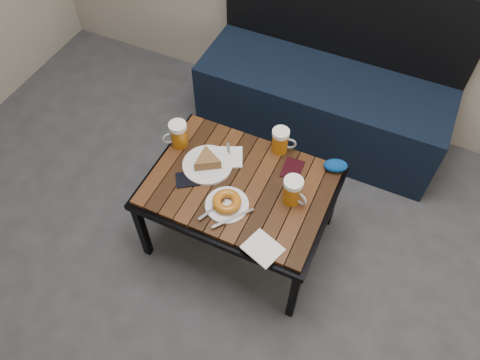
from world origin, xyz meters
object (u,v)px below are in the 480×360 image
at_px(cafe_table, 240,189).
at_px(passport_navy, 189,179).
at_px(bench, 323,98).
at_px(beer_mug_centre, 281,141).
at_px(plate_bagel, 227,203).
at_px(knit_pouch, 336,166).
at_px(beer_mug_left, 178,134).
at_px(passport_burgundy, 293,169).
at_px(plate_pie, 207,162).
at_px(beer_mug_right, 293,191).

bearing_deg(cafe_table, passport_navy, -161.11).
relative_size(bench, beer_mug_centre, 10.84).
distance_m(cafe_table, plate_bagel, 0.15).
xyz_separation_m(bench, cafe_table, (-0.12, -0.89, 0.16)).
height_order(cafe_table, knit_pouch, knit_pouch).
bearing_deg(beer_mug_left, passport_burgundy, 145.85).
relative_size(cafe_table, passport_navy, 7.02).
height_order(beer_mug_left, plate_pie, beer_mug_left).
bearing_deg(passport_burgundy, cafe_table, -140.16).
bearing_deg(plate_pie, passport_burgundy, 21.87).
height_order(cafe_table, beer_mug_left, beer_mug_left).
height_order(cafe_table, beer_mug_right, beer_mug_right).
xyz_separation_m(plate_bagel, knit_pouch, (0.36, 0.39, 0.00)).
bearing_deg(plate_bagel, beer_mug_left, 147.93).
height_order(plate_bagel, passport_burgundy, plate_bagel).
bearing_deg(passport_burgundy, beer_mug_left, -175.16).
xyz_separation_m(bench, passport_navy, (-0.34, -0.96, 0.20)).
relative_size(passport_navy, passport_burgundy, 0.99).
xyz_separation_m(passport_navy, knit_pouch, (0.58, 0.33, 0.02)).
distance_m(bench, plate_bagel, 1.05).
height_order(beer_mug_left, knit_pouch, beer_mug_left).
xyz_separation_m(beer_mug_centre, beer_mug_right, (0.15, -0.24, 0.00)).
distance_m(beer_mug_right, plate_bagel, 0.29).
xyz_separation_m(beer_mug_left, passport_burgundy, (0.55, 0.08, -0.06)).
bearing_deg(plate_bagel, beer_mug_centre, 77.25).
height_order(beer_mug_centre, passport_burgundy, beer_mug_centre).
relative_size(cafe_table, plate_bagel, 3.62).
xyz_separation_m(plate_pie, passport_navy, (-0.04, -0.10, -0.02)).
distance_m(bench, beer_mug_right, 0.92).
xyz_separation_m(beer_mug_centre, passport_burgundy, (0.10, -0.09, -0.06)).
height_order(cafe_table, passport_navy, passport_navy).
height_order(plate_pie, passport_burgundy, plate_pie).
xyz_separation_m(passport_navy, passport_burgundy, (0.40, 0.25, 0.00)).
height_order(beer_mug_right, plate_bagel, beer_mug_right).
height_order(bench, plate_pie, bench).
distance_m(beer_mug_right, knit_pouch, 0.28).
bearing_deg(cafe_table, plate_pie, 170.58).
xyz_separation_m(plate_pie, plate_bagel, (0.18, -0.16, -0.00)).
bearing_deg(beer_mug_centre, plate_bagel, -117.51).
bearing_deg(passport_burgundy, plate_bagel, -124.86).
distance_m(plate_bagel, passport_burgundy, 0.36).
relative_size(bench, plate_pie, 6.05).
bearing_deg(beer_mug_left, cafe_table, 122.86).
bearing_deg(plate_bagel, passport_navy, 165.16).
height_order(bench, beer_mug_centre, bench).
bearing_deg(bench, plate_pie, -109.02).
height_order(cafe_table, passport_burgundy, passport_burgundy).
xyz_separation_m(cafe_table, knit_pouch, (0.36, 0.26, 0.07)).
height_order(beer_mug_centre, plate_bagel, beer_mug_centre).
bearing_deg(beer_mug_centre, beer_mug_left, -174.35).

